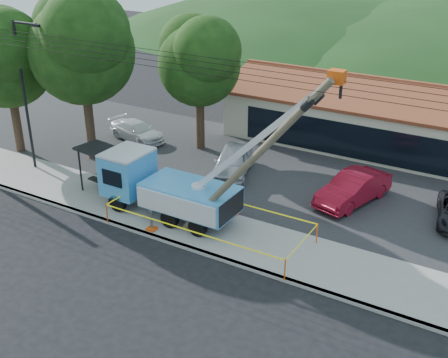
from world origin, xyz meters
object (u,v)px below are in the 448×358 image
utility_truck (166,185)px  car_silver (232,176)px  bus_shelter (104,160)px  car_white (138,141)px  car_red (351,204)px  leaning_pole (255,157)px

utility_truck → car_silver: utility_truck is taller
bus_shelter → car_white: bearing=124.9°
utility_truck → car_red: 10.14m
leaning_pole → car_red: leaning_pole is taller
leaning_pole → car_silver: size_ratio=1.75×
car_white → utility_truck: bearing=-121.7°
utility_truck → leaning_pole: size_ratio=1.45×
car_red → utility_truck: bearing=-125.2°
bus_shelter → car_red: (12.26, 5.84, -2.06)m
leaning_pole → car_white: bearing=148.0°
car_silver → car_red: (7.36, 0.20, 0.00)m
utility_truck → car_red: (7.79, 6.24, -1.75)m
car_red → bus_shelter: bearing=-138.5°
utility_truck → car_red: size_ratio=2.52×
utility_truck → bus_shelter: (-4.47, 0.40, 0.31)m
utility_truck → bus_shelter: utility_truck is taller
car_silver → car_red: car_silver is taller
leaning_pole → car_silver: leaning_pole is taller
bus_shelter → utility_truck: bearing=2.9°
utility_truck → leaning_pole: (5.45, -0.75, 3.01)m
car_silver → car_white: 8.80m
car_silver → car_red: size_ratio=0.99×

